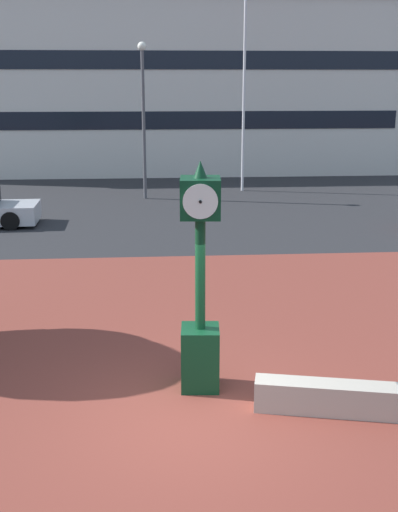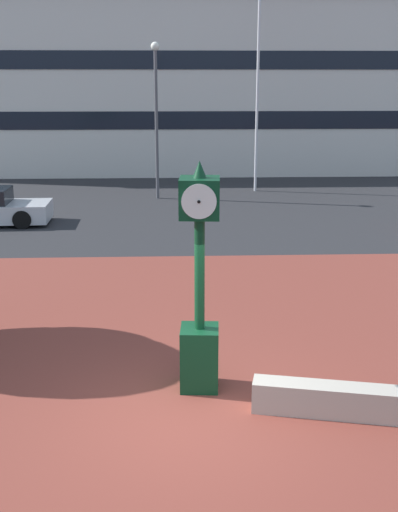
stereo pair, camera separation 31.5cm
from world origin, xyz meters
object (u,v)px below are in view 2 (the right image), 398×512
object	(u,v)px
flagpole_primary	(260,64)
civic_building	(170,84)
street_clock	(200,296)
street_lamp_post	(156,105)

from	to	relation	value
flagpole_primary	civic_building	bearing A→B (deg)	112.30
civic_building	street_clock	bearing A→B (deg)	-88.97
street_clock	street_lamp_post	bearing A→B (deg)	97.55
street_lamp_post	civic_building	bearing A→B (deg)	87.31
street_clock	flagpole_primary	bearing A→B (deg)	83.79
flagpole_primary	civic_building	size ratio (longest dim) A/B	0.35
flagpole_primary	street_lamp_post	bearing A→B (deg)	-159.68
street_clock	street_lamp_post	size ratio (longest dim) A/B	0.59
street_clock	flagpole_primary	world-z (taller)	flagpole_primary
civic_building	street_lamp_post	size ratio (longest dim) A/B	4.40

